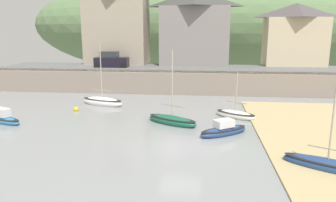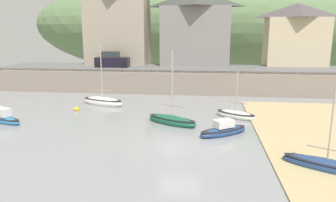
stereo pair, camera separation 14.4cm
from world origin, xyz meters
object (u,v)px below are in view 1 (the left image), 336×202
at_px(waterfront_building_right, 295,34).
at_px(parked_car_near_slipway, 111,61).
at_px(rowboat_small_beached, 224,130).
at_px(dinghy_open_wooden, 172,120).
at_px(mooring_buoy, 76,109).
at_px(sailboat_tall_mast, 328,166).
at_px(waterfront_building_centre, 195,27).
at_px(motorboat_with_cabin, 102,102).
at_px(sailboat_far_left, 3,118).
at_px(waterfront_building_left, 117,18).
at_px(sailboat_white_hull, 235,115).

relative_size(waterfront_building_right, parked_car_near_slipway, 1.88).
bearing_deg(rowboat_small_beached, dinghy_open_wooden, 115.24).
distance_m(dinghy_open_wooden, mooring_buoy, 9.28).
height_order(sailboat_tall_mast, mooring_buoy, sailboat_tall_mast).
height_order(waterfront_building_centre, rowboat_small_beached, waterfront_building_centre).
distance_m(waterfront_building_centre, motorboat_with_cabin, 18.21).
bearing_deg(waterfront_building_right, sailboat_far_left, -141.49).
distance_m(waterfront_building_left, mooring_buoy, 19.11).
bearing_deg(waterfront_building_centre, sailboat_tall_mast, -74.65).
height_order(sailboat_white_hull, sailboat_tall_mast, sailboat_tall_mast).
relative_size(waterfront_building_right, sailboat_tall_mast, 1.75).
xyz_separation_m(waterfront_building_centre, dinghy_open_wooden, (-0.99, -20.31, -6.96)).
relative_size(dinghy_open_wooden, motorboat_with_cabin, 0.97).
bearing_deg(waterfront_building_right, motorboat_with_cabin, -144.86).
bearing_deg(waterfront_building_left, parked_car_near_slipway, -86.10).
height_order(sailboat_far_left, mooring_buoy, sailboat_far_left).
height_order(waterfront_building_left, sailboat_tall_mast, waterfront_building_left).
relative_size(waterfront_building_right, motorboat_with_cabin, 1.31).
xyz_separation_m(waterfront_building_right, sailboat_far_left, (-26.76, -21.29, -6.08)).
height_order(waterfront_building_left, sailboat_far_left, waterfront_building_left).
bearing_deg(mooring_buoy, waterfront_building_right, 37.37).
bearing_deg(waterfront_building_left, waterfront_building_centre, -0.00).
distance_m(waterfront_building_centre, mooring_buoy, 21.01).
height_order(sailboat_far_left, sailboat_tall_mast, sailboat_tall_mast).
height_order(waterfront_building_left, waterfront_building_centre, waterfront_building_left).
distance_m(sailboat_far_left, parked_car_near_slipway, 17.47).
distance_m(waterfront_building_right, motorboat_with_cabin, 26.32).
distance_m(waterfront_building_centre, parked_car_near_slipway, 11.78).
bearing_deg(waterfront_building_centre, mooring_buoy, -119.49).
bearing_deg(rowboat_small_beached, waterfront_building_centre, 61.81).
bearing_deg(waterfront_building_left, mooring_buoy, -87.72).
relative_size(waterfront_building_right, sailboat_white_hull, 1.99).
xyz_separation_m(waterfront_building_left, mooring_buoy, (0.68, -17.21, -8.29)).
height_order(waterfront_building_centre, mooring_buoy, waterfront_building_centre).
relative_size(waterfront_building_centre, dinghy_open_wooden, 1.66).
distance_m(dinghy_open_wooden, rowboat_small_beached, 4.28).
relative_size(waterfront_building_right, sailboat_far_left, 2.01).
bearing_deg(waterfront_building_left, sailboat_white_hull, -51.39).
xyz_separation_m(waterfront_building_centre, rowboat_small_beached, (2.73, -22.42, -6.95)).
bearing_deg(parked_car_near_slipway, rowboat_small_beached, -55.96).
xyz_separation_m(rowboat_small_beached, parked_car_near_slipway, (-12.84, 17.92, 2.91)).
height_order(waterfront_building_right, motorboat_with_cabin, waterfront_building_right).
xyz_separation_m(waterfront_building_right, mooring_buoy, (-22.53, -17.21, -6.24)).
xyz_separation_m(waterfront_building_left, sailboat_white_hull, (14.35, -17.96, -8.17)).
xyz_separation_m(waterfront_building_centre, motorboat_with_cabin, (-8.15, -14.74, -6.93)).
height_order(motorboat_with_cabin, parked_car_near_slipway, motorboat_with_cabin).
distance_m(sailboat_tall_mast, mooring_buoy, 20.26).
distance_m(sailboat_far_left, sailboat_tall_mast, 22.50).
xyz_separation_m(motorboat_with_cabin, sailboat_far_left, (-5.81, -6.55, -0.02)).
xyz_separation_m(dinghy_open_wooden, mooring_buoy, (-8.74, 3.10, -0.15)).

